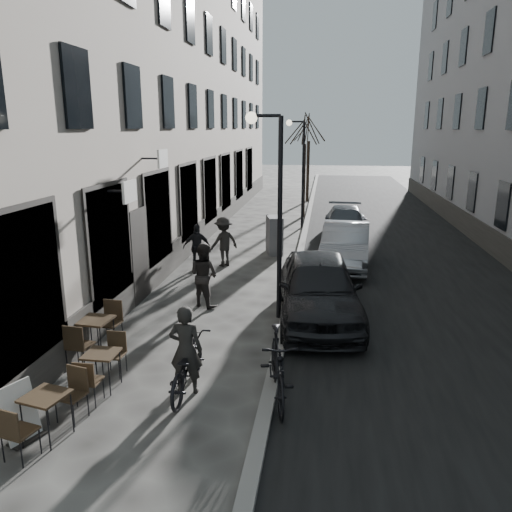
% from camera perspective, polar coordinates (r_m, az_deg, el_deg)
% --- Properties ---
extents(ground, '(120.00, 120.00, 0.00)m').
position_cam_1_polar(ground, '(7.71, -1.98, -23.36)').
color(ground, '#343230').
rests_on(ground, ground).
extents(road, '(7.30, 60.00, 0.00)m').
position_cam_1_polar(road, '(22.67, 14.77, 1.94)').
color(road, black).
rests_on(road, ground).
extents(kerb, '(0.25, 60.00, 0.12)m').
position_cam_1_polar(kerb, '(22.50, 5.52, 2.42)').
color(kerb, gray).
rests_on(kerb, ground).
extents(building_left, '(4.00, 35.00, 16.00)m').
position_cam_1_polar(building_left, '(23.81, -10.21, 22.15)').
color(building_left, '#AA9C8E').
rests_on(building_left, ground).
extents(streetlamp_near, '(0.90, 0.28, 5.09)m').
position_cam_1_polar(streetlamp_near, '(12.16, 1.96, 7.05)').
color(streetlamp_near, black).
rests_on(streetlamp_near, ground).
extents(streetlamp_far, '(0.90, 0.28, 5.09)m').
position_cam_1_polar(streetlamp_far, '(24.08, 5.01, 10.67)').
color(streetlamp_far, black).
rests_on(streetlamp_far, ground).
extents(tree_near, '(2.40, 2.40, 5.70)m').
position_cam_1_polar(tree_near, '(27.02, 5.60, 14.25)').
color(tree_near, black).
rests_on(tree_near, ground).
extents(tree_far, '(2.40, 2.40, 5.70)m').
position_cam_1_polar(tree_far, '(33.02, 6.07, 14.27)').
color(tree_far, black).
rests_on(tree_far, ground).
extents(bistro_set_a, '(0.74, 1.54, 0.88)m').
position_cam_1_polar(bistro_set_a, '(8.73, -22.77, -16.09)').
color(bistro_set_a, '#312315').
rests_on(bistro_set_a, ground).
extents(bistro_set_b, '(0.59, 1.43, 0.85)m').
position_cam_1_polar(bistro_set_b, '(9.88, -17.17, -11.99)').
color(bistro_set_b, '#312315').
rests_on(bistro_set_b, ground).
extents(bistro_set_c, '(0.73, 1.68, 0.97)m').
position_cam_1_polar(bistro_set_c, '(11.22, -17.88, -8.41)').
color(bistro_set_c, '#312315').
rests_on(bistro_set_c, ground).
extents(sign_board, '(0.51, 0.61, 0.94)m').
position_cam_1_polar(sign_board, '(8.88, -25.22, -16.37)').
color(sign_board, black).
rests_on(sign_board, ground).
extents(utility_cabinet, '(0.77, 1.07, 1.45)m').
position_cam_1_polar(utility_cabinet, '(19.17, 2.12, 2.39)').
color(utility_cabinet, slate).
rests_on(utility_cabinet, ground).
extents(bicycle, '(0.68, 1.95, 1.02)m').
position_cam_1_polar(bicycle, '(9.41, -7.95, -12.31)').
color(bicycle, black).
rests_on(bicycle, ground).
extents(cyclist_rider, '(0.61, 0.40, 1.67)m').
position_cam_1_polar(cyclist_rider, '(9.27, -8.02, -10.52)').
color(cyclist_rider, black).
rests_on(cyclist_rider, ground).
extents(pedestrian_near, '(1.06, 0.99, 1.75)m').
position_cam_1_polar(pedestrian_near, '(13.53, -5.97, -2.16)').
color(pedestrian_near, black).
rests_on(pedestrian_near, ground).
extents(pedestrian_mid, '(1.26, 1.24, 1.74)m').
position_cam_1_polar(pedestrian_mid, '(17.45, -3.72, 1.65)').
color(pedestrian_mid, black).
rests_on(pedestrian_mid, ground).
extents(pedestrian_far, '(1.01, 0.70, 1.59)m').
position_cam_1_polar(pedestrian_far, '(17.01, -6.78, 0.99)').
color(pedestrian_far, black).
rests_on(pedestrian_far, ground).
extents(car_near, '(2.40, 5.06, 1.67)m').
position_cam_1_polar(car_near, '(12.62, 7.18, -3.62)').
color(car_near, black).
rests_on(car_near, ground).
extents(car_mid, '(1.92, 4.63, 1.49)m').
position_cam_1_polar(car_mid, '(17.69, 10.17, 1.22)').
color(car_mid, '#92949A').
rests_on(car_mid, ground).
extents(car_far, '(1.86, 4.50, 1.30)m').
position_cam_1_polar(car_far, '(22.61, 10.18, 3.84)').
color(car_far, '#3E4249').
rests_on(car_far, ground).
extents(moped, '(0.98, 2.19, 1.27)m').
position_cam_1_polar(moped, '(9.01, 2.46, -12.55)').
color(moped, black).
rests_on(moped, ground).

